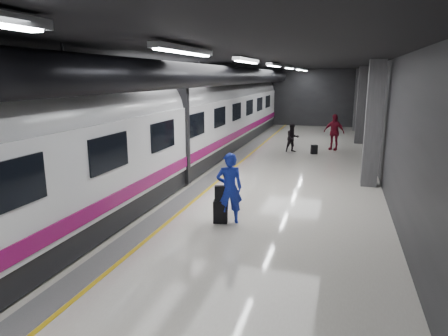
% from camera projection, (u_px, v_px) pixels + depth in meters
% --- Properties ---
extents(ground, '(40.00, 40.00, 0.00)m').
position_uv_depth(ground, '(235.00, 190.00, 14.12)').
color(ground, silver).
rests_on(ground, ground).
extents(platform_hall, '(10.02, 40.02, 4.51)m').
position_uv_depth(platform_hall, '(235.00, 87.00, 14.30)').
color(platform_hall, black).
rests_on(platform_hall, ground).
extents(train, '(3.05, 38.00, 4.05)m').
position_uv_depth(train, '(150.00, 128.00, 14.55)').
color(train, black).
rests_on(train, ground).
extents(traveler_main, '(0.83, 0.70, 1.95)m').
position_uv_depth(traveler_main, '(229.00, 188.00, 10.75)').
color(traveler_main, '#1A2AC9').
rests_on(traveler_main, ground).
extents(suitcase_main, '(0.43, 0.32, 0.63)m').
position_uv_depth(suitcase_main, '(221.00, 212.00, 10.89)').
color(suitcase_main, black).
rests_on(suitcase_main, ground).
extents(shoulder_bag, '(0.34, 0.24, 0.41)m').
position_uv_depth(shoulder_bag, '(220.00, 193.00, 10.78)').
color(shoulder_bag, black).
rests_on(shoulder_bag, suitcase_main).
extents(traveler_far_a, '(0.92, 0.86, 1.51)m').
position_uv_depth(traveler_far_a, '(292.00, 138.00, 21.07)').
color(traveler_far_a, black).
rests_on(traveler_far_a, ground).
extents(traveler_far_b, '(1.23, 0.82, 1.94)m').
position_uv_depth(traveler_far_b, '(334.00, 132.00, 21.68)').
color(traveler_far_b, maroon).
rests_on(traveler_far_b, ground).
extents(suitcase_far, '(0.38, 0.32, 0.47)m').
position_uv_depth(suitcase_far, '(314.00, 149.00, 20.63)').
color(suitcase_far, black).
rests_on(suitcase_far, ground).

